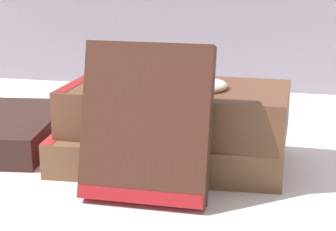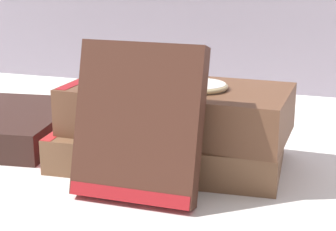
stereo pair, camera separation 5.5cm
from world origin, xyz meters
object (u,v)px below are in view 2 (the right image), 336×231
at_px(book_leaning_front, 138,128).
at_px(pocket_watch, 201,86).
at_px(book_flat_top, 175,109).
at_px(book_flat_bottom, 164,147).

relative_size(book_leaning_front, pocket_watch, 2.42).
distance_m(book_leaning_front, pocket_watch, 0.09).
relative_size(book_flat_top, book_leaning_front, 1.62).
bearing_deg(book_leaning_front, book_flat_bottom, 93.47).
bearing_deg(book_leaning_front, book_flat_top, 86.34).
bearing_deg(pocket_watch, book_flat_bottom, 175.94).
height_order(book_flat_bottom, book_flat_top, book_flat_top).
xyz_separation_m(book_leaning_front, pocket_watch, (0.03, 0.09, 0.02)).
relative_size(book_flat_top, pocket_watch, 3.93).
bearing_deg(book_flat_top, book_flat_bottom, -170.54).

